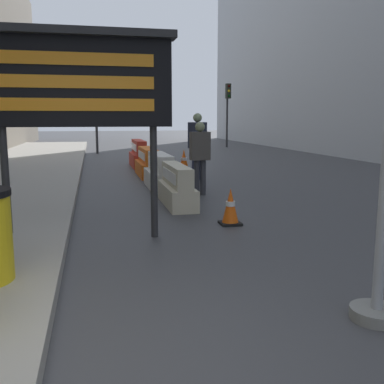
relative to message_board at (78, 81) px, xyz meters
The scene contains 12 objects.
message_board is the anchor object (origin of this frame).
jersey_barrier_cream 3.38m from the message_board, 52.55° to the left, with size 0.50×1.78×0.79m.
jersey_barrier_white 5.10m from the message_board, 68.71° to the left, with size 0.60×1.93×0.85m.
jersey_barrier_orange_far 7.37m from the message_board, 75.97° to the left, with size 0.60×2.09×0.82m.
jersey_barrier_red_striped 9.90m from the message_board, 79.76° to the left, with size 0.54×2.12×0.93m.
traffic_cone_near 8.45m from the message_board, 68.91° to the left, with size 0.40×0.40×0.72m.
traffic_cone_mid 2.99m from the message_board, 11.95° to the left, with size 0.33×0.33×0.59m.
traffic_light_near_curb 15.92m from the message_board, 88.70° to the left, with size 0.28×0.45×4.12m.
traffic_light_far_side 20.85m from the message_board, 67.67° to the left, with size 0.28×0.45×3.67m.
pedestrian_worker 6.56m from the message_board, 62.80° to the left, with size 0.55×0.52×1.82m.
pedestrian_passerby 4.32m from the message_board, 53.78° to the left, with size 0.43×0.27×1.61m.
steel_pole_right 4.18m from the message_board, 51.58° to the right, with size 0.44×0.44×2.81m.
Camera 1 is at (0.37, -2.70, 1.68)m, focal length 42.00 mm.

